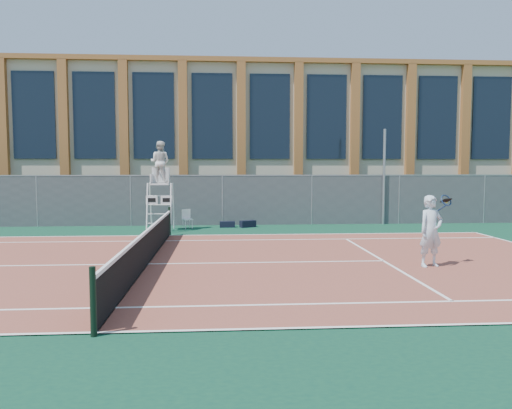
{
  "coord_description": "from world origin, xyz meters",
  "views": [
    {
      "loc": [
        1.98,
        -13.26,
        2.63
      ],
      "look_at": [
        3.1,
        3.0,
        1.37
      ],
      "focal_mm": 35.0,
      "sensor_mm": 36.0,
      "label": 1
    }
  ],
  "objects": [
    {
      "name": "sports_bag_near",
      "position": [
        3.08,
        7.95,
        0.16
      ],
      "size": [
        0.73,
        0.54,
        0.29
      ],
      "primitive_type": "cube",
      "rotation": [
        0.0,
        0.0,
        0.45
      ],
      "color": "black",
      "rests_on": "apron"
    },
    {
      "name": "tennis_court",
      "position": [
        0.0,
        0.0,
        0.02
      ],
      "size": [
        23.77,
        10.97,
        0.02
      ],
      "primitive_type": "cube",
      "color": "brown",
      "rests_on": "apron"
    },
    {
      "name": "tennis_player",
      "position": [
        7.36,
        -0.83,
        0.96
      ],
      "size": [
        1.07,
        0.76,
        1.85
      ],
      "color": "silver",
      "rests_on": "tennis_court"
    },
    {
      "name": "steel_pole",
      "position": [
        9.25,
        8.7,
        2.14
      ],
      "size": [
        0.12,
        0.12,
        4.28
      ],
      "primitive_type": "cylinder",
      "color": "#9EA0A5",
      "rests_on": "ground"
    },
    {
      "name": "fence",
      "position": [
        0.0,
        8.8,
        1.1
      ],
      "size": [
        40.0,
        0.06,
        2.2
      ],
      "primitive_type": null,
      "color": "#595E60",
      "rests_on": "ground"
    },
    {
      "name": "umpire_chair",
      "position": [
        -0.5,
        7.05,
        2.68
      ],
      "size": [
        1.02,
        1.58,
        3.67
      ],
      "color": "white",
      "rests_on": "ground"
    },
    {
      "name": "building",
      "position": [
        0.0,
        17.95,
        4.15
      ],
      "size": [
        45.0,
        10.6,
        8.22
      ],
      "color": "beige",
      "rests_on": "ground"
    },
    {
      "name": "ground",
      "position": [
        0.0,
        0.0,
        0.0
      ],
      "size": [
        120.0,
        120.0,
        0.0
      ],
      "primitive_type": "plane",
      "color": "#233814"
    },
    {
      "name": "plastic_chair",
      "position": [
        0.5,
        7.76,
        0.48
      ],
      "size": [
        0.49,
        0.49,
        0.8
      ],
      "color": "silver",
      "rests_on": "apron"
    },
    {
      "name": "apron",
      "position": [
        0.0,
        1.0,
        0.01
      ],
      "size": [
        36.0,
        20.0,
        0.01
      ],
      "primitive_type": "cube",
      "color": "#0C3628",
      "rests_on": "ground"
    },
    {
      "name": "tennis_net",
      "position": [
        0.0,
        0.0,
        0.54
      ],
      "size": [
        0.1,
        11.3,
        1.1
      ],
      "color": "black",
      "rests_on": "ground"
    },
    {
      "name": "hedge",
      "position": [
        0.0,
        10.0,
        1.1
      ],
      "size": [
        40.0,
        1.4,
        2.2
      ],
      "primitive_type": "cube",
      "color": "black",
      "rests_on": "ground"
    },
    {
      "name": "sports_bag_far",
      "position": [
        2.2,
        7.99,
        0.14
      ],
      "size": [
        0.65,
        0.3,
        0.26
      ],
      "primitive_type": "cube",
      "rotation": [
        0.0,
        0.0,
        0.03
      ],
      "color": "black",
      "rests_on": "apron"
    }
  ]
}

